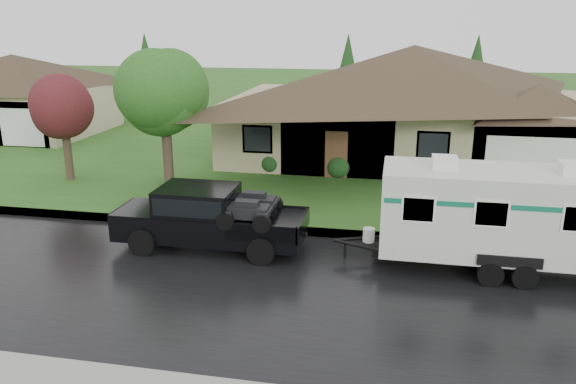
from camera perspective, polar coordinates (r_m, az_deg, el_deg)
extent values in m
plane|color=#2D571B|center=(16.78, 5.67, -7.28)|extent=(140.00, 140.00, 0.00)
cube|color=black|center=(14.98, 4.91, -10.36)|extent=(140.00, 8.00, 0.01)
cube|color=gray|center=(18.82, 6.34, -4.30)|extent=(140.00, 0.50, 0.15)
cube|color=#2D571B|center=(31.04, 8.37, 4.13)|extent=(140.00, 26.00, 0.15)
cube|color=tan|center=(29.73, 12.27, 6.46)|extent=(18.00, 10.00, 3.00)
pyramid|color=#36291D|center=(29.29, 12.78, 14.37)|extent=(19.44, 10.80, 2.60)
cube|color=tan|center=(27.49, 23.67, 4.26)|extent=(5.76, 4.00, 2.70)
cube|color=#C1B28F|center=(39.34, -25.68, 7.53)|extent=(10.00, 8.00, 2.80)
pyramid|color=#36291D|center=(39.03, -26.32, 12.44)|extent=(10.80, 8.64, 2.00)
cube|color=#C1B28F|center=(36.02, -23.63, 6.83)|extent=(3.20, 4.00, 2.52)
cylinder|color=#382B1E|center=(23.32, -12.07, 3.05)|extent=(0.40, 0.40, 2.53)
sphere|color=#317024|center=(22.84, -12.50, 9.80)|extent=(3.49, 3.49, 3.49)
cylinder|color=#382B1E|center=(26.49, -21.41, 3.24)|extent=(0.34, 0.34, 1.93)
sphere|color=#5B1C21|center=(26.11, -21.90, 7.75)|extent=(2.67, 2.67, 2.67)
sphere|color=#143814|center=(25.94, -1.78, 3.08)|extent=(1.00, 1.00, 1.00)
sphere|color=#143814|center=(25.45, 5.17, 2.75)|extent=(1.00, 1.00, 1.00)
sphere|color=#143814|center=(25.34, 12.27, 2.36)|extent=(1.00, 1.00, 1.00)
sphere|color=#143814|center=(25.63, 19.32, 1.94)|extent=(1.00, 1.00, 1.00)
sphere|color=#143814|center=(26.29, 26.11, 1.51)|extent=(1.00, 1.00, 1.00)
cube|color=black|center=(17.76, -7.88, -3.30)|extent=(5.88, 1.96, 0.84)
cube|color=black|center=(18.46, -14.27, -2.01)|extent=(1.57, 1.91, 0.34)
cube|color=black|center=(17.65, -9.19, -0.90)|extent=(2.35, 1.84, 0.88)
cube|color=black|center=(17.63, -9.19, -0.75)|extent=(2.16, 1.88, 0.54)
cube|color=black|center=(17.21, -2.01, -3.12)|extent=(2.16, 1.86, 0.06)
cylinder|color=black|center=(17.74, -14.56, -4.95)|extent=(0.82, 0.31, 0.82)
cylinder|color=black|center=(19.37, -12.17, -2.90)|extent=(0.82, 0.31, 0.82)
cylinder|color=black|center=(16.54, -2.74, -6.03)|extent=(0.82, 0.31, 0.82)
cylinder|color=black|center=(18.28, -1.32, -3.73)|extent=(0.82, 0.31, 0.82)
cube|color=silver|center=(16.85, 21.26, -1.95)|extent=(6.86, 2.35, 2.40)
cube|color=black|center=(17.31, 20.79, -6.17)|extent=(7.26, 1.18, 0.14)
cube|color=#0E6548|center=(16.70, 21.45, -0.23)|extent=(6.73, 2.37, 0.14)
cube|color=white|center=(16.24, 15.65, 2.91)|extent=(0.69, 0.78, 0.31)
cube|color=white|center=(16.86, 26.99, 2.17)|extent=(0.69, 0.78, 0.31)
cylinder|color=black|center=(16.20, 19.86, -7.86)|extent=(0.69, 0.24, 0.69)
cylinder|color=black|center=(18.31, 18.85, -4.86)|extent=(0.69, 0.24, 0.69)
cylinder|color=black|center=(16.38, 22.94, -7.95)|extent=(0.69, 0.24, 0.69)
cylinder|color=black|center=(18.47, 21.56, -4.98)|extent=(0.69, 0.24, 0.69)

